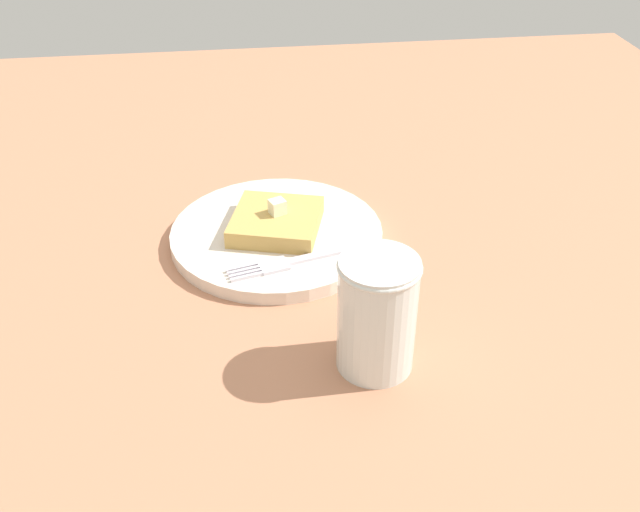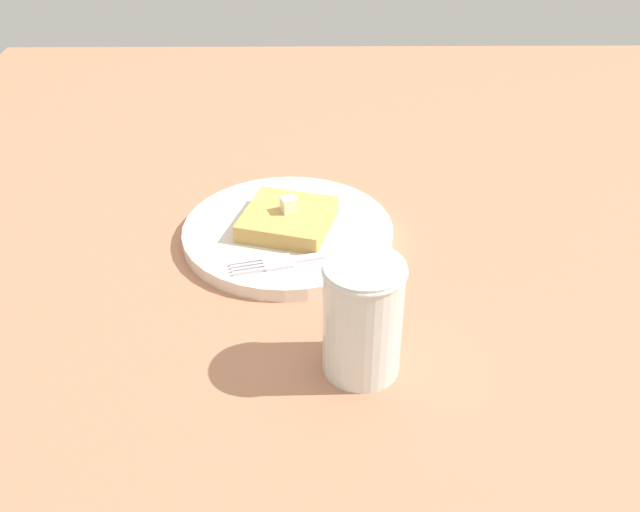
% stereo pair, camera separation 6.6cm
% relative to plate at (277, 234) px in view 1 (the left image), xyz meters
% --- Properties ---
extents(table_surface, '(1.22, 1.22, 0.03)m').
position_rel_plate_xyz_m(table_surface, '(-0.09, -0.03, -0.02)').
color(table_surface, '#B47656').
rests_on(table_surface, ground).
extents(plate, '(0.22, 0.22, 0.01)m').
position_rel_plate_xyz_m(plate, '(0.00, 0.00, 0.00)').
color(plate, silver).
rests_on(plate, table_surface).
extents(toast_slice_center, '(0.11, 0.11, 0.02)m').
position_rel_plate_xyz_m(toast_slice_center, '(0.00, -0.00, 0.02)').
color(toast_slice_center, tan).
rests_on(toast_slice_center, plate).
extents(butter_pat_primary, '(0.02, 0.02, 0.02)m').
position_rel_plate_xyz_m(butter_pat_primary, '(-0.00, -0.00, 0.03)').
color(butter_pat_primary, '#F2EFC9').
rests_on(butter_pat_primary, toast_slice_center).
extents(fork, '(0.16, 0.05, 0.00)m').
position_rel_plate_xyz_m(fork, '(-0.01, 0.06, 0.01)').
color(fork, silver).
rests_on(fork, plate).
extents(syrup_jar, '(0.07, 0.07, 0.10)m').
position_rel_plate_xyz_m(syrup_jar, '(-0.07, 0.20, 0.04)').
color(syrup_jar, '#572909').
rests_on(syrup_jar, table_surface).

